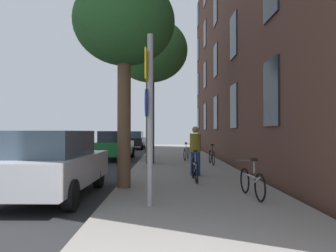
# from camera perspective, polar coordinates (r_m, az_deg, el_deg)

# --- Properties ---
(ground_plane) EXTENTS (41.80, 41.80, 0.00)m
(ground_plane) POSITION_cam_1_polar(r_m,az_deg,el_deg) (17.52, -9.59, -6.24)
(ground_plane) COLOR #332D28
(road_asphalt) EXTENTS (7.00, 38.00, 0.01)m
(road_asphalt) POSITION_cam_1_polar(r_m,az_deg,el_deg) (17.97, -16.26, -6.07)
(road_asphalt) COLOR #232326
(road_asphalt) RESTS_ON ground
(sidewalk) EXTENTS (4.20, 38.00, 0.12)m
(sidewalk) POSITION_cam_1_polar(r_m,az_deg,el_deg) (17.33, 1.98, -6.12)
(sidewalk) COLOR gray
(sidewalk) RESTS_ON ground
(building_facade) EXTENTS (0.56, 27.00, 13.70)m
(building_facade) POSITION_cam_1_polar(r_m,az_deg,el_deg) (17.87, 10.73, 16.12)
(building_facade) COLOR #513328
(building_facade) RESTS_ON ground
(sign_post) EXTENTS (0.16, 0.60, 3.45)m
(sign_post) POSITION_cam_1_polar(r_m,az_deg,el_deg) (6.41, -3.42, 3.03)
(sign_post) COLOR gray
(sign_post) RESTS_ON sidewalk
(traffic_light) EXTENTS (0.43, 0.24, 3.85)m
(traffic_light) POSITION_cam_1_polar(r_m,az_deg,el_deg) (24.32, -3.13, 1.71)
(traffic_light) COLOR black
(traffic_light) RESTS_ON sidewalk
(tree_near) EXTENTS (2.72, 2.72, 5.60)m
(tree_near) POSITION_cam_1_polar(r_m,az_deg,el_deg) (9.08, -7.82, 17.52)
(tree_near) COLOR brown
(tree_near) RESTS_ON sidewalk
(tree_far) EXTENTS (3.52, 3.52, 6.80)m
(tree_far) POSITION_cam_1_polar(r_m,az_deg,el_deg) (15.40, -3.20, 13.14)
(tree_far) COLOR #4C3823
(tree_far) RESTS_ON sidewalk
(bicycle_0) EXTENTS (0.42, 1.58, 0.90)m
(bicycle_0) POSITION_cam_1_polar(r_m,az_deg,el_deg) (7.59, 14.78, -9.64)
(bicycle_0) COLOR black
(bicycle_0) RESTS_ON sidewalk
(bicycle_1) EXTENTS (0.42, 1.65, 0.94)m
(bicycle_1) POSITION_cam_1_polar(r_m,az_deg,el_deg) (9.74, 4.81, -7.63)
(bicycle_1) COLOR black
(bicycle_1) RESTS_ON sidewalk
(bicycle_2) EXTENTS (0.42, 1.66, 0.96)m
(bicycle_2) POSITION_cam_1_polar(r_m,az_deg,el_deg) (12.13, 4.44, -6.27)
(bicycle_2) COLOR black
(bicycle_2) RESTS_ON sidewalk
(bicycle_3) EXTENTS (0.42, 1.59, 0.93)m
(bicycle_3) POSITION_cam_1_polar(r_m,az_deg,el_deg) (14.64, 7.83, -5.41)
(bicycle_3) COLOR black
(bicycle_3) RESTS_ON sidewalk
(bicycle_4) EXTENTS (0.54, 1.61, 0.92)m
(bicycle_4) POSITION_cam_1_polar(r_m,az_deg,el_deg) (16.91, 3.33, -4.83)
(bicycle_4) COLOR black
(bicycle_4) RESTS_ON sidewalk
(bicycle_5) EXTENTS (0.47, 1.54, 0.90)m
(bicycle_5) POSITION_cam_1_polar(r_m,az_deg,el_deg) (19.35, 4.68, -4.37)
(bicycle_5) COLOR black
(bicycle_5) RESTS_ON sidewalk
(pedestrian_0) EXTENTS (0.51, 0.51, 1.66)m
(pedestrian_0) POSITION_cam_1_polar(r_m,az_deg,el_deg) (10.85, 4.91, -3.84)
(pedestrian_0) COLOR navy
(pedestrian_0) RESTS_ON sidewalk
(car_0) EXTENTS (1.92, 4.29, 1.62)m
(car_0) POSITION_cam_1_polar(r_m,az_deg,el_deg) (8.24, -19.98, -6.29)
(car_0) COLOR #B7B7BC
(car_0) RESTS_ON road_asphalt
(car_1) EXTENTS (1.99, 4.30, 1.62)m
(car_1) POSITION_cam_1_polar(r_m,az_deg,el_deg) (18.38, -9.44, -3.36)
(car_1) COLOR #19662D
(car_1) RESTS_ON road_asphalt
(car_2) EXTENTS (1.93, 4.50, 1.62)m
(car_2) POSITION_cam_1_polar(r_m,az_deg,el_deg) (29.42, -6.13, -2.46)
(car_2) COLOR black
(car_2) RESTS_ON road_asphalt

